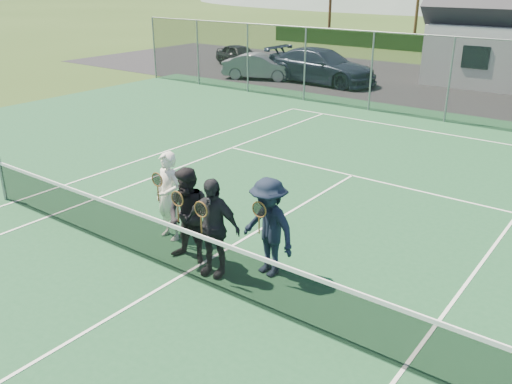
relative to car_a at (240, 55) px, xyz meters
The scene contains 13 objects.
ground 14.02m from the car_a, ahead, with size 220.00×220.00×0.00m, color #2C4418.
court_surface 23.74m from the car_a, 53.90° to the right, with size 30.00×30.00×0.02m, color #1C4C2B.
tarmac_carpark 10.04m from the car_a, ahead, with size 40.00×12.00×0.01m, color black.
car_a is the anchor object (origin of this frame).
car_b 4.34m from the car_a, 37.52° to the right, with size 1.32×3.78×1.25m, color gray.
car_c 6.70m from the car_a, 14.95° to the right, with size 2.29×5.65×1.64m, color #1B2436.
court_markings 23.74m from the car_a, 53.90° to the right, with size 11.03×23.83×0.01m.
tennis_net 23.73m from the car_a, 53.90° to the right, with size 11.68×0.08×1.10m.
perimeter_fence 15.12m from the car_a, 22.08° to the right, with size 30.07×0.07×3.02m.
player_a 22.25m from the car_a, 55.04° to the right, with size 0.70×0.53×1.80m.
player_b 23.18m from the car_a, 53.69° to the right, with size 0.95×0.78×1.80m.
player_c 23.64m from the car_a, 52.58° to the right, with size 1.12×0.64×1.80m.
player_d 23.67m from the car_a, 50.23° to the right, with size 1.27×0.88×1.80m.
Camera 1 is at (6.06, -5.89, 4.97)m, focal length 38.00 mm.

